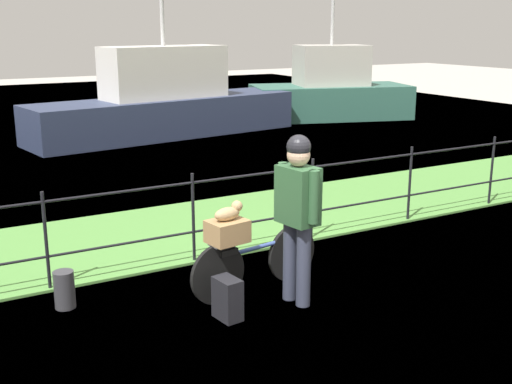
{
  "coord_description": "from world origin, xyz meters",
  "views": [
    {
      "loc": [
        -3.63,
        -4.45,
        2.68
      ],
      "look_at": [
        -0.3,
        1.43,
        0.9
      ],
      "focal_mm": 44.86,
      "sensor_mm": 36.0,
      "label": 1
    }
  ],
  "objects": [
    {
      "name": "backpack_on_paving",
      "position": [
        -1.15,
        0.47,
        0.2
      ],
      "size": [
        0.21,
        0.3,
        0.4
      ],
      "primitive_type": "cube",
      "rotation": [
        0.0,
        0.0,
        4.84
      ],
      "color": "black",
      "rests_on": "ground"
    },
    {
      "name": "moored_boat_far",
      "position": [
        7.52,
        10.82,
        0.76
      ],
      "size": [
        4.86,
        3.15,
        3.7
      ],
      "color": "#336656",
      "rests_on": "ground"
    },
    {
      "name": "wooden_crate",
      "position": [
        -0.96,
        0.84,
        0.72
      ],
      "size": [
        0.41,
        0.34,
        0.22
      ],
      "primitive_type": "cube",
      "rotation": [
        0.0,
        0.0,
        0.15
      ],
      "color": "#A87F51",
      "rests_on": "bicycle_main"
    },
    {
      "name": "iron_fence",
      "position": [
        0.0,
        1.97,
        0.61
      ],
      "size": [
        18.04,
        0.04,
        1.06
      ],
      "color": "black",
      "rests_on": "ground"
    },
    {
      "name": "grass_strip",
      "position": [
        0.0,
        3.11,
        0.01
      ],
      "size": [
        27.0,
        2.4,
        0.03
      ],
      "primitive_type": "cube",
      "color": "#569342",
      "rests_on": "ground"
    },
    {
      "name": "bicycle_main",
      "position": [
        -0.62,
        0.89,
        0.33
      ],
      "size": [
        1.56,
        0.3,
        0.61
      ],
      "color": "black",
      "rests_on": "ground"
    },
    {
      "name": "mooring_bollard",
      "position": [
        -2.42,
        1.47,
        0.19
      ],
      "size": [
        0.2,
        0.2,
        0.37
      ],
      "primitive_type": "cylinder",
      "color": "#38383D",
      "rests_on": "ground"
    },
    {
      "name": "terrier_dog",
      "position": [
        -0.93,
        0.84,
        0.91
      ],
      "size": [
        0.32,
        0.18,
        0.18
      ],
      "color": "tan",
      "rests_on": "wooden_crate"
    },
    {
      "name": "cyclist_person",
      "position": [
        -0.39,
        0.47,
        1.0
      ],
      "size": [
        0.32,
        0.54,
        1.68
      ],
      "color": "#383D51",
      "rests_on": "ground"
    },
    {
      "name": "harbor_water",
      "position": [
        0.0,
        11.65,
        0.0
      ],
      "size": [
        30.0,
        30.0,
        0.0
      ],
      "primitive_type": "plane",
      "color": "#60849E",
      "rests_on": "ground"
    },
    {
      "name": "ground_plane",
      "position": [
        0.0,
        0.0,
        0.0
      ],
      "size": [
        60.0,
        60.0,
        0.0
      ],
      "primitive_type": "plane",
      "color": "#B2ADA3"
    },
    {
      "name": "moored_boat_near",
      "position": [
        2.16,
        10.29,
        0.79
      ],
      "size": [
        6.96,
        2.62,
        3.77
      ],
      "color": "#2D3856",
      "rests_on": "ground"
    }
  ]
}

